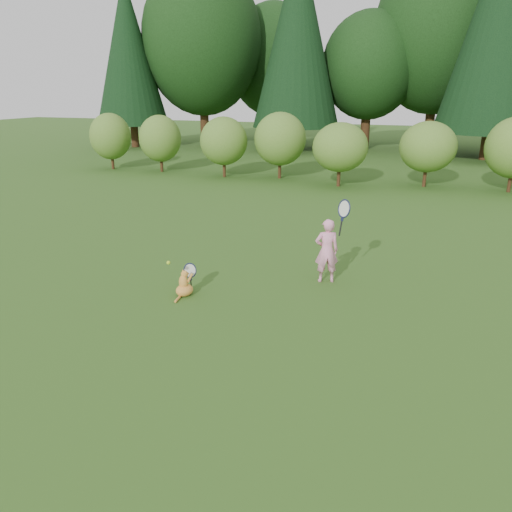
% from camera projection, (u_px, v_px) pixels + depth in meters
% --- Properties ---
extents(ground, '(100.00, 100.00, 0.00)m').
position_uv_depth(ground, '(232.00, 303.00, 9.38)').
color(ground, '#214B15').
rests_on(ground, ground).
extents(shrub_row, '(28.00, 3.00, 2.80)m').
position_uv_depth(shrub_row, '(351.00, 150.00, 20.53)').
color(shrub_row, '#4B7624').
rests_on(shrub_row, ground).
extents(woodland_backdrop, '(48.00, 10.00, 15.00)m').
position_uv_depth(woodland_backdrop, '(388.00, 18.00, 27.51)').
color(woodland_backdrop, black).
rests_on(woodland_backdrop, ground).
extents(child, '(0.80, 0.57, 2.01)m').
position_uv_depth(child, '(327.00, 249.00, 10.20)').
color(child, '#FF98C3').
rests_on(child, ground).
extents(cat, '(0.48, 0.79, 0.70)m').
position_uv_depth(cat, '(184.00, 282.00, 9.65)').
color(cat, orange).
rests_on(cat, ground).
extents(tennis_ball, '(0.07, 0.07, 0.07)m').
position_uv_depth(tennis_ball, '(168.00, 263.00, 9.28)').
color(tennis_ball, '#C8ED1B').
rests_on(tennis_ball, ground).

